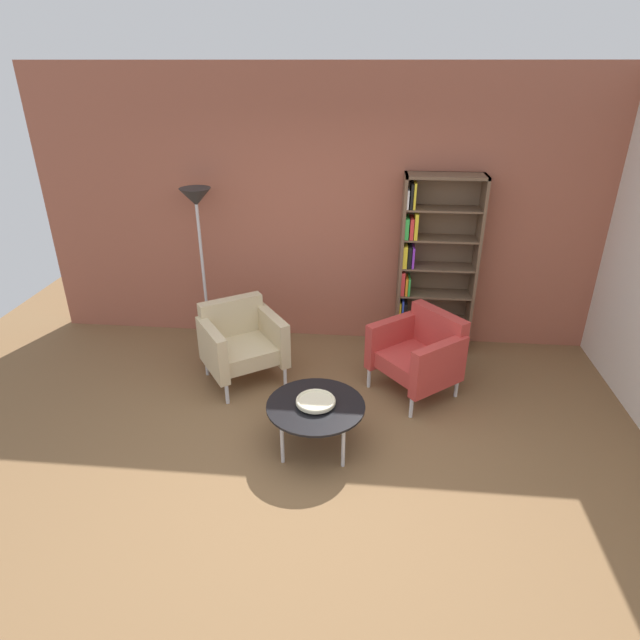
% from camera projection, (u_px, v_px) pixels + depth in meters
% --- Properties ---
extents(ground_plane, '(8.32, 8.32, 0.00)m').
position_uv_depth(ground_plane, '(309.00, 479.00, 4.09)').
color(ground_plane, brown).
extents(brick_back_panel, '(6.40, 0.12, 2.90)m').
position_uv_depth(brick_back_panel, '(334.00, 211.00, 5.66)').
color(brick_back_panel, '#9E5642').
rests_on(brick_back_panel, ground_plane).
extents(bookshelf_tall, '(0.80, 0.30, 1.90)m').
position_uv_depth(bookshelf_tall, '(431.00, 266.00, 5.61)').
color(bookshelf_tall, brown).
rests_on(bookshelf_tall, ground_plane).
extents(coffee_table_low, '(0.80, 0.80, 0.40)m').
position_uv_depth(coffee_table_low, '(316.00, 408.00, 4.30)').
color(coffee_table_low, black).
rests_on(coffee_table_low, ground_plane).
extents(decorative_bowl, '(0.32, 0.32, 0.05)m').
position_uv_depth(decorative_bowl, '(316.00, 401.00, 4.27)').
color(decorative_bowl, beige).
rests_on(decorative_bowl, coffee_table_low).
extents(armchair_corner_red, '(0.94, 0.95, 0.78)m').
position_uv_depth(armchair_corner_red, '(420.00, 352.00, 5.03)').
color(armchair_corner_red, '#B73833').
rests_on(armchair_corner_red, ground_plane).
extents(armchair_spare_guest, '(0.95, 0.93, 0.78)m').
position_uv_depth(armchair_spare_guest, '(241.00, 341.00, 5.23)').
color(armchair_spare_guest, '#C6B289').
rests_on(armchair_spare_guest, ground_plane).
extents(floor_lamp_torchiere, '(0.32, 0.32, 1.74)m').
position_uv_depth(floor_lamp_torchiere, '(198.00, 217.00, 5.47)').
color(floor_lamp_torchiere, silver).
rests_on(floor_lamp_torchiere, ground_plane).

